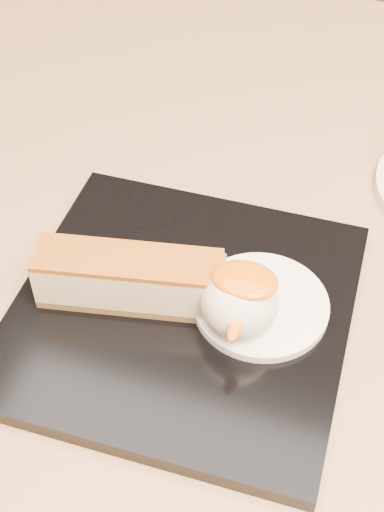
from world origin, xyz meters
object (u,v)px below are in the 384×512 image
at_px(ice_cream_scoop, 240,302).
at_px(table, 184,342).
at_px(dessert_plate, 182,311).
at_px(cheesecake, 129,279).

bearing_deg(ice_cream_scoop, table, 127.29).
relative_size(dessert_plate, ice_cream_scoop, 4.48).
distance_m(table, cheesecake, 0.21).
height_order(dessert_plate, ice_cream_scoop, ice_cream_scoop).
height_order(cheesecake, ice_cream_scoop, ice_cream_scoop).
bearing_deg(table, ice_cream_scoop, -52.71).
relative_size(table, dessert_plate, 3.64).
bearing_deg(table, cheesecake, -92.64).
relative_size(dessert_plate, cheesecake, 1.76).
xyz_separation_m(table, cheesecake, (-0.00, -0.09, 0.19)).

